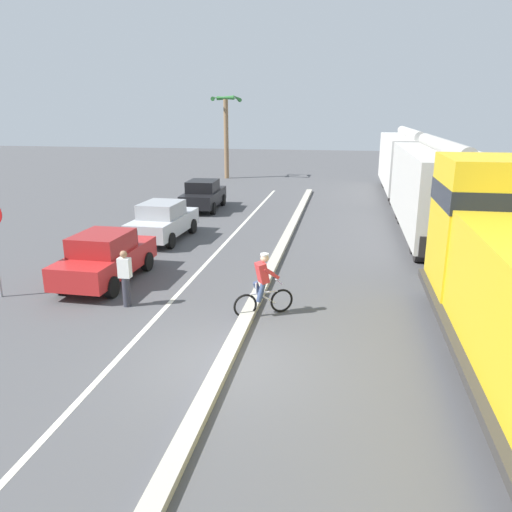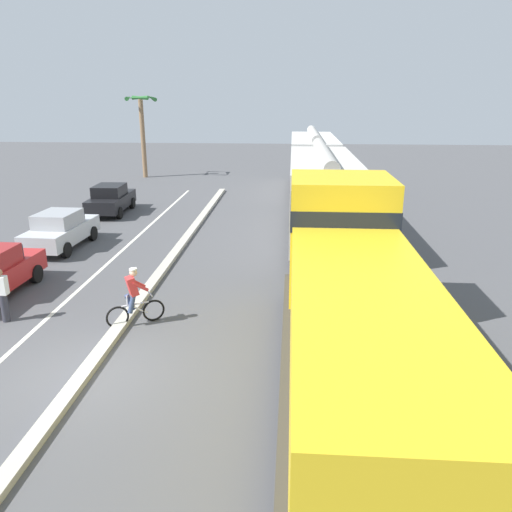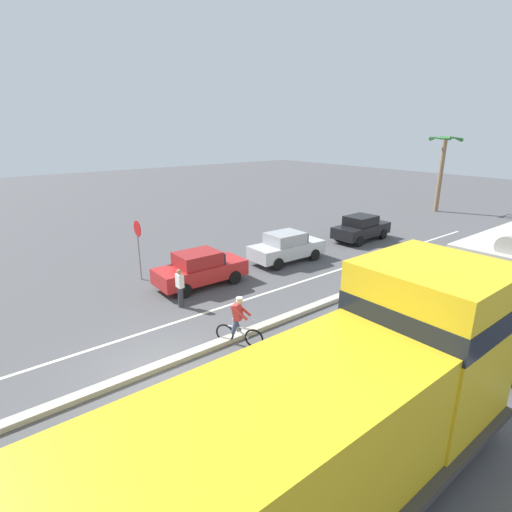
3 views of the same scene
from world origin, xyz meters
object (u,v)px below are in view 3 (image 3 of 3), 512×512
(parked_car_silver, at_px, (287,247))
(stop_sign, at_px, (138,239))
(parked_car_black, at_px, (361,228))
(cyclist, at_px, (239,322))
(pedestrian_by_cars, at_px, (180,287))
(locomotive, at_px, (316,434))
(palm_tree_near, at_px, (443,158))
(parked_car_red, at_px, (200,269))

(parked_car_silver, height_order, stop_sign, stop_sign)
(parked_car_black, relative_size, stop_sign, 1.48)
(parked_car_silver, distance_m, cyclist, 9.10)
(parked_car_black, relative_size, pedestrian_by_cars, 2.63)
(stop_sign, distance_m, pedestrian_by_cars, 4.14)
(locomotive, height_order, pedestrian_by_cars, locomotive)
(parked_car_silver, bearing_deg, palm_tree_near, 95.70)
(parked_car_black, bearing_deg, pedestrian_by_cars, -82.76)
(locomotive, distance_m, parked_car_red, 12.05)
(parked_car_red, relative_size, parked_car_black, 0.99)
(parked_car_silver, height_order, parked_car_black, same)
(parked_car_black, height_order, palm_tree_near, palm_tree_near)
(parked_car_red, xyz_separation_m, parked_car_black, (-0.27, 12.18, 0.00))
(parked_car_black, bearing_deg, cyclist, -67.99)
(parked_car_black, relative_size, cyclist, 2.49)
(parked_car_silver, distance_m, stop_sign, 7.75)
(stop_sign, bearing_deg, parked_car_red, 36.46)
(parked_car_red, distance_m, cyclist, 5.66)
(stop_sign, bearing_deg, parked_car_black, 81.13)
(locomotive, relative_size, cyclist, 6.77)
(cyclist, height_order, stop_sign, stop_sign)
(parked_car_red, height_order, stop_sign, stop_sign)
(parked_car_black, height_order, stop_sign, stop_sign)
(parked_car_black, relative_size, palm_tree_near, 0.66)
(cyclist, bearing_deg, locomotive, -23.84)
(cyclist, xyz_separation_m, pedestrian_by_cars, (-3.86, -0.06, 0.03))
(pedestrian_by_cars, bearing_deg, parked_car_red, 129.22)
(cyclist, bearing_deg, pedestrian_by_cars, -179.05)
(parked_car_silver, height_order, cyclist, cyclist)
(parked_car_black, bearing_deg, stop_sign, -98.87)
(parked_car_black, distance_m, palm_tree_near, 13.59)
(parked_car_black, distance_m, pedestrian_by_cars, 14.14)
(parked_car_black, bearing_deg, parked_car_silver, -88.60)
(locomotive, height_order, cyclist, locomotive)
(locomotive, relative_size, parked_car_silver, 2.73)
(locomotive, relative_size, stop_sign, 4.03)
(parked_car_red, distance_m, pedestrian_by_cars, 2.39)
(parked_car_red, distance_m, palm_tree_near, 25.48)
(cyclist, bearing_deg, parked_car_red, 161.62)
(locomotive, xyz_separation_m, pedestrian_by_cars, (-9.68, 2.51, -0.95))
(palm_tree_near, bearing_deg, parked_car_black, -82.09)
(stop_sign, bearing_deg, cyclist, 0.22)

